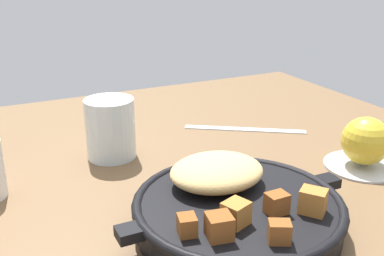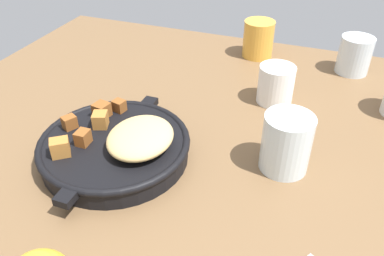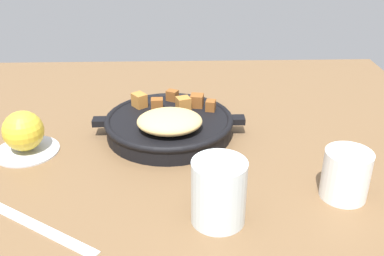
{
  "view_description": "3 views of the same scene",
  "coord_description": "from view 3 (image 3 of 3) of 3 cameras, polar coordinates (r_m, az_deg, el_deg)",
  "views": [
    {
      "loc": [
        -21.94,
        -47.07,
        29.27
      ],
      "look_at": [
        3.17,
        4.45,
        7.8
      ],
      "focal_mm": 43.02,
      "sensor_mm": 36.0,
      "label": 1
    },
    {
      "loc": [
        44.78,
        20.48,
        40.75
      ],
      "look_at": [
        -0.67,
        3.52,
        6.46
      ],
      "focal_mm": 36.84,
      "sensor_mm": 36.0,
      "label": 2
    },
    {
      "loc": [
        0.73,
        67.24,
        39.78
      ],
      "look_at": [
        -1.21,
        3.3,
        7.23
      ],
      "focal_mm": 42.05,
      "sensor_mm": 36.0,
      "label": 3
    }
  ],
  "objects": [
    {
      "name": "butter_knife",
      "position": [
        0.66,
        -19.1,
        -11.64
      ],
      "size": [
        18.91,
        13.25,
        0.36
      ],
      "primitive_type": "cube",
      "rotation": [
        0.0,
        0.0,
        -0.58
      ],
      "color": "silver",
      "rests_on": "ground_plane"
    },
    {
      "name": "ground_plane",
      "position": [
        0.79,
        -0.95,
        -4.39
      ],
      "size": [
        105.4,
        103.79,
        2.4
      ],
      "primitive_type": "cube",
      "color": "brown"
    },
    {
      "name": "white_creamer_pitcher",
      "position": [
        0.7,
        18.93,
        -5.61
      ],
      "size": [
        6.91,
        6.91,
        7.52
      ],
      "primitive_type": "cylinder",
      "color": "white",
      "rests_on": "ground_plane"
    },
    {
      "name": "water_glass_tall",
      "position": [
        0.61,
        3.4,
        -8.1
      ],
      "size": [
        7.54,
        7.54,
        9.27
      ],
      "primitive_type": "cylinder",
      "color": "silver",
      "rests_on": "ground_plane"
    },
    {
      "name": "red_apple",
      "position": [
        0.83,
        -20.62,
        -0.34
      ],
      "size": [
        7.06,
        7.06,
        7.06
      ],
      "primitive_type": "sphere",
      "color": "gold",
      "rests_on": "saucer_plate"
    },
    {
      "name": "saucer_plate",
      "position": [
        0.85,
        -20.21,
        -2.64
      ],
      "size": [
        11.24,
        11.24,
        0.6
      ],
      "primitive_type": "cylinder",
      "color": "#B7BABF",
      "rests_on": "ground_plane"
    },
    {
      "name": "cast_iron_skillet",
      "position": [
        0.84,
        -2.9,
        0.56
      ],
      "size": [
        28.43,
        24.1,
        6.72
      ],
      "color": "black",
      "rests_on": "ground_plane"
    }
  ]
}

